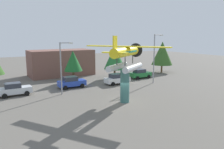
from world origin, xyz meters
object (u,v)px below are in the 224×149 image
Objects in this scene: storefront_building at (61,63)px; tree_east at (73,61)px; car_distant_green at (140,74)px; car_far_white at (117,79)px; floatplane_monument at (126,56)px; streetlight_secondary at (155,55)px; car_near_silver at (14,89)px; display_pedestal at (125,86)px; tree_far_east at (162,53)px; car_mid_blue at (71,82)px; tree_center_back at (115,57)px; streetlight_primary at (62,64)px.

tree_east reaches higher than storefront_building.
car_far_white is at bearing -162.07° from car_distant_green.
car_distant_green is at bearing 11.94° from floatplane_monument.
floatplane_monument is 1.13× the size of streetlight_secondary.
floatplane_monument reaches higher than car_near_silver.
display_pedestal is 0.93× the size of car_distant_green.
tree_far_east is (8.74, 7.43, -0.52)m from streetlight_secondary.
tree_far_east reaches higher than display_pedestal.
car_distant_green is (13.88, 0.66, 0.00)m from car_mid_blue.
car_distant_green is (22.08, 1.15, 0.00)m from car_near_silver.
tree_far_east is (12.75, 1.04, 0.14)m from tree_center_back.
floatplane_monument reaches higher than streetlight_primary.
car_mid_blue is 0.62× the size of tree_far_east.
tree_east is at bearing -92.87° from storefront_building.
display_pedestal is at bearing -116.65° from tree_center_back.
car_near_silver and car_far_white have the same top height.
streetlight_primary is (-5.18, 7.42, 2.21)m from display_pedestal.
floatplane_monument is 2.21× the size of car_distant_green.
floatplane_monument reaches higher than tree_east.
car_mid_blue is 14.47m from streetlight_secondary.
car_near_silver is 15.64m from car_far_white.
streetlight_primary is 12.98m from tree_center_back.
streetlight_secondary is 19.19m from storefront_building.
car_near_silver is at bearing 176.54° from car_far_white.
car_near_silver is 18.15m from tree_center_back.
tree_center_back is at bearing 15.36° from car_mid_blue.
tree_east is at bearing 94.65° from display_pedestal.
floatplane_monument is at bearing -143.88° from tree_far_east.
tree_far_east is at bearing 18.93° from car_far_white.
storefront_building reaches higher than car_distant_green.
car_far_white is 7.52m from streetlight_secondary.
tree_far_east reaches higher than car_near_silver.
storefront_building is 11.66m from tree_center_back.
car_near_silver is at bearing -177.02° from car_distant_green.
floatplane_monument is 1.31× the size of streetlight_primary.
display_pedestal is at bearing -134.76° from car_distant_green.
car_far_white is at bearing -67.85° from storefront_building.
car_far_white and car_distant_green have the same top height.
tree_east is (-0.40, -7.93, 1.14)m from storefront_building.
storefront_building is (4.43, 14.58, -1.59)m from streetlight_primary.
tree_far_east reaches higher than car_far_white.
car_near_silver is at bearing -172.28° from tree_far_east.
car_far_white is 6.80m from car_distant_green.
storefront_building reaches higher than car_near_silver.
streetlight_primary is at bearing -121.21° from tree_east.
tree_center_back is at bearing 63.35° from display_pedestal.
car_far_white is at bearing -3.46° from car_near_silver.
car_mid_blue is at bearing 105.38° from display_pedestal.
tree_east is at bearing 147.54° from streetlight_secondary.
streetlight_primary is (5.89, -2.54, 3.29)m from car_near_silver.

